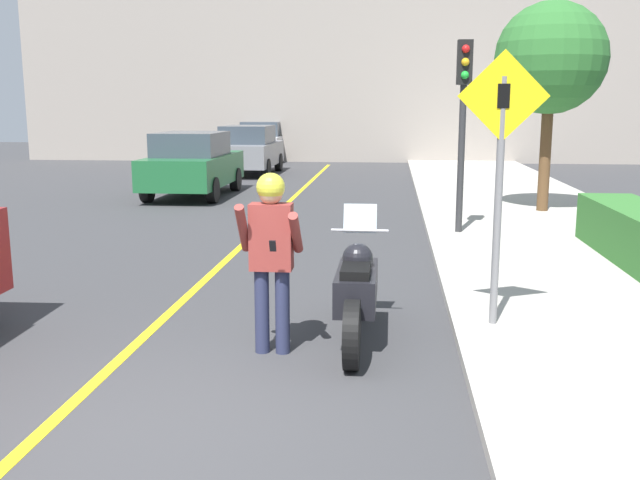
% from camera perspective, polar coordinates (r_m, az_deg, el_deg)
% --- Properties ---
extents(ground_plane, '(80.00, 80.00, 0.00)m').
position_cam_1_polar(ground_plane, '(5.62, -15.38, -14.54)').
color(ground_plane, '#38383A').
extents(sidewalk_curb, '(4.40, 44.00, 0.11)m').
position_cam_1_polar(sidewalk_curb, '(9.47, 23.28, -4.29)').
color(sidewalk_curb, '#ADA89E').
rests_on(sidewalk_curb, ground).
extents(road_center_line, '(0.12, 36.00, 0.01)m').
position_cam_1_polar(road_center_line, '(11.26, -7.36, -1.45)').
color(road_center_line, yellow).
rests_on(road_center_line, ground).
extents(building_backdrop, '(28.00, 1.20, 9.11)m').
position_cam_1_polar(building_backdrop, '(30.86, 2.21, 14.79)').
color(building_backdrop, gray).
rests_on(building_backdrop, ground).
extents(motorcycle, '(0.62, 2.34, 1.31)m').
position_cam_1_polar(motorcycle, '(7.26, 2.95, -4.06)').
color(motorcycle, black).
rests_on(motorcycle, ground).
extents(person_biker, '(0.59, 0.48, 1.75)m').
position_cam_1_polar(person_biker, '(6.74, -3.92, -0.32)').
color(person_biker, '#282D4C').
rests_on(person_biker, ground).
extents(crossing_sign, '(0.91, 0.08, 2.80)m').
position_cam_1_polar(crossing_sign, '(7.46, 14.22, 6.00)').
color(crossing_sign, slate).
rests_on(crossing_sign, sidewalk_curb).
extents(traffic_light, '(0.26, 0.30, 3.37)m').
position_cam_1_polar(traffic_light, '(12.97, 11.40, 10.97)').
color(traffic_light, '#2D2D30').
rests_on(traffic_light, sidewalk_curb).
extents(street_tree, '(2.34, 2.34, 4.41)m').
position_cam_1_polar(street_tree, '(16.18, 17.98, 13.61)').
color(street_tree, brown).
rests_on(street_tree, sidewalk_curb).
extents(parked_car_green, '(1.88, 4.20, 1.68)m').
position_cam_1_polar(parked_car_green, '(19.05, -10.13, 6.02)').
color(parked_car_green, black).
rests_on(parked_car_green, ground).
extents(parked_car_grey, '(1.88, 4.20, 1.68)m').
position_cam_1_polar(parked_car_grey, '(25.01, -5.72, 7.21)').
color(parked_car_grey, black).
rests_on(parked_car_grey, ground).
extents(parked_car_silver, '(1.88, 4.20, 1.68)m').
position_cam_1_polar(parked_car_silver, '(31.18, -4.51, 7.92)').
color(parked_car_silver, black).
rests_on(parked_car_silver, ground).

